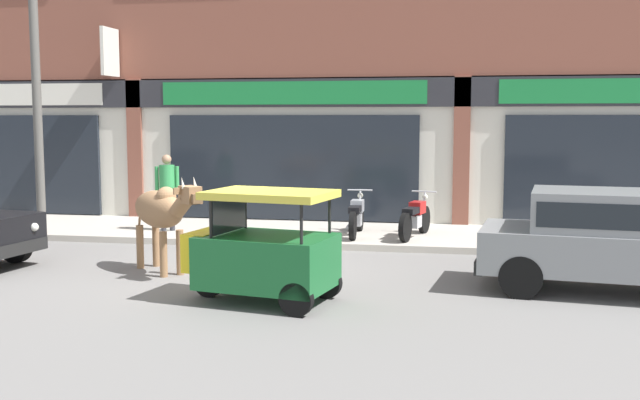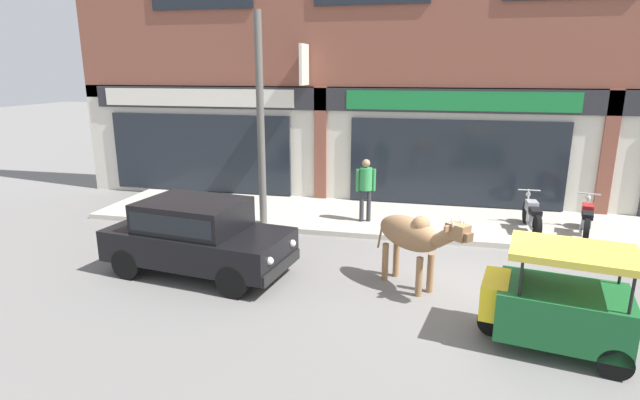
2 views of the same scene
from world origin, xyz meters
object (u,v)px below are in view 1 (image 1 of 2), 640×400
pedestrian (167,184)px  utility_pole (37,109)px  car_1 (606,236)px  motorcycle_1 (415,218)px  auto_rickshaw (262,254)px  cow (161,211)px  motorcycle_0 (356,216)px

pedestrian → utility_pole: bearing=-164.1°
car_1 → utility_pole: (-10.53, 2.97, 1.85)m
motorcycle_1 → pedestrian: pedestrian is taller
car_1 → pedestrian: size_ratio=2.34×
car_1 → auto_rickshaw: (-4.65, -1.43, -0.15)m
car_1 → cow: bearing=178.5°
car_1 → motorcycle_0: car_1 is taller
motorcycle_0 → utility_pole: utility_pole is taller
auto_rickshaw → pedestrian: 6.16m
motorcycle_1 → utility_pole: 7.97m
auto_rickshaw → motorcycle_0: auto_rickshaw is taller
pedestrian → motorcycle_1: bearing=0.5°
cow → car_1: 6.74m
car_1 → utility_pole: 11.10m
motorcycle_1 → cow: bearing=-137.3°
cow → pedestrian: bearing=110.6°
motorcycle_1 → pedestrian: 5.20m
cow → motorcycle_1: 5.25m
cow → car_1: (6.74, -0.18, -0.19)m
motorcycle_0 → motorcycle_1: size_ratio=1.02×
auto_rickshaw → motorcycle_0: size_ratio=1.16×
auto_rickshaw → motorcycle_1: bearing=71.2°
auto_rickshaw → motorcycle_0: bearing=83.7°
motorcycle_0 → utility_pole: 6.85m
auto_rickshaw → utility_pole: size_ratio=0.42×
utility_pole → car_1: bearing=-15.8°
car_1 → utility_pole: utility_pole is taller
cow → motorcycle_0: size_ratio=0.96×
cow → motorcycle_0: 4.51m
cow → pedestrian: 3.74m
motorcycle_1 → utility_pole: size_ratio=0.35×
auto_rickshaw → utility_pole: bearing=143.2°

